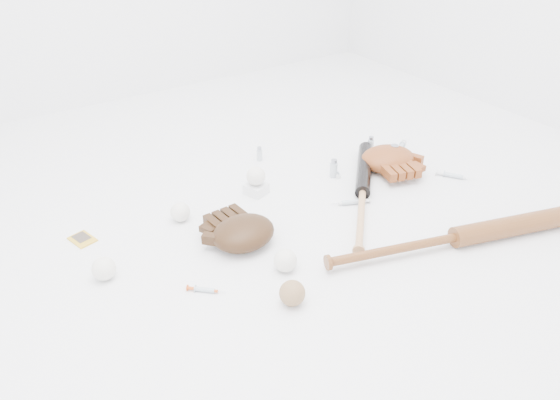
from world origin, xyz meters
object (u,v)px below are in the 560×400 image
bat_dark (363,192)px  pedestal (256,189)px  glove_dark (243,232)px  bat_wood (456,237)px

bat_dark → pedestal: size_ratio=10.86×
bat_dark → glove_dark: size_ratio=3.10×
bat_dark → bat_wood: (0.06, -0.41, 0.01)m
bat_dark → bat_wood: 0.41m
bat_wood → glove_dark: bearing=161.8°
pedestal → glove_dark: bearing=-128.8°
pedestal → bat_wood: bearing=-60.6°
bat_wood → pedestal: bearing=135.9°
bat_dark → pedestal: 0.41m
bat_wood → glove_dark: 0.71m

